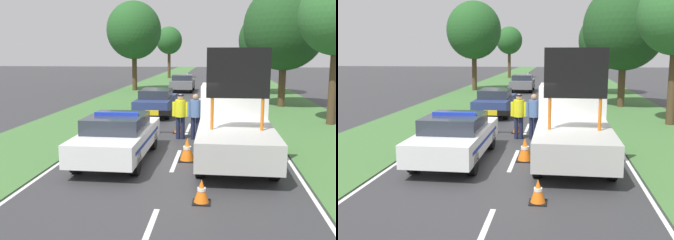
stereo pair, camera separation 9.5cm
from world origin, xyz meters
The scene contains 21 objects.
ground_plane centered at (0.00, 0.00, 0.00)m, with size 160.00×160.00×0.00m, color #333335.
lane_markings centered at (0.00, 17.67, 0.00)m, with size 7.08×69.88×0.01m.
grass_verge_left centered at (-5.61, 20.00, 0.01)m, with size 4.04×120.00×0.03m.
grass_verge_right centered at (5.61, 20.00, 0.01)m, with size 4.04×120.00×0.03m.
police_car centered at (-1.80, -0.30, 0.76)m, with size 1.91×4.83×1.54m.
work_truck centered at (1.80, 0.53, 1.08)m, with size 2.19×5.54×3.46m.
road_barrier centered at (-0.01, 3.69, 0.83)m, with size 3.33×0.08×0.99m.
police_officer centered at (-0.16, 2.94, 1.05)m, with size 0.63×0.40×1.76m.
pedestrian_civilian centered at (0.42, 2.93, 1.04)m, with size 0.63×0.40×1.77m.
traffic_cone_near_police centered at (-2.59, 4.05, 0.32)m, with size 0.47×0.47×0.65m.
traffic_cone_centre_front centered at (-0.34, 4.08, 0.29)m, with size 0.42×0.42×0.58m.
traffic_cone_near_truck centered at (0.35, -0.14, 0.36)m, with size 0.53×0.53×0.73m.
traffic_cone_behind_barrier centered at (0.93, -3.58, 0.27)m, with size 0.40×0.40×0.56m.
queued_car_hatch_blue centered at (-2.00, 8.78, 0.74)m, with size 1.76×4.57×1.39m.
queued_car_sedan_silver centered at (1.74, 15.05, 0.79)m, with size 1.74×4.61×1.53m.
queued_car_suv_grey centered at (-1.72, 21.72, 0.75)m, with size 1.88×3.95×1.43m.
queued_car_sedan_black centered at (1.80, 27.44, 0.77)m, with size 1.88×4.04×1.47m.
roadside_tree_near_left centered at (5.03, 20.34, 4.28)m, with size 4.36×4.36×6.58m.
roadside_tree_near_right centered at (5.16, 12.79, 4.80)m, with size 4.90×4.90×7.39m.
roadside_tree_mid_left centered at (-5.05, 39.24, 4.82)m, with size 3.34×3.34×6.61m.
roadside_tree_far_left centered at (-6.00, 22.08, 5.19)m, with size 4.71×4.71×7.68m.
Camera 2 is at (1.32, -11.94, 3.32)m, focal length 42.00 mm.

